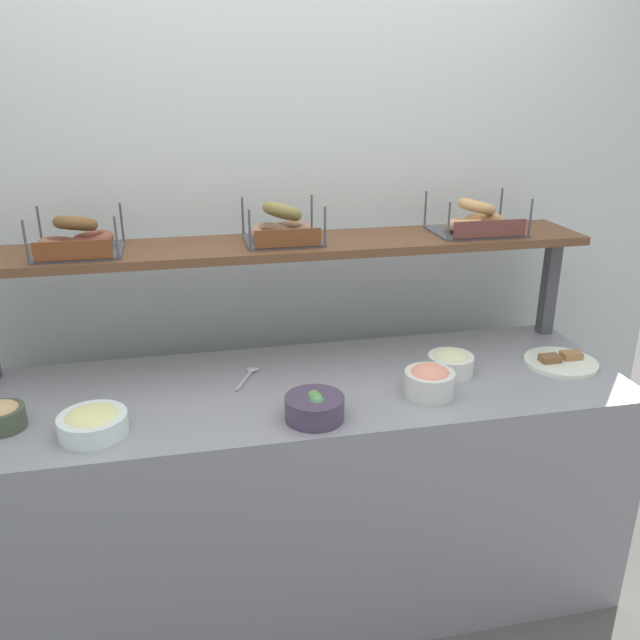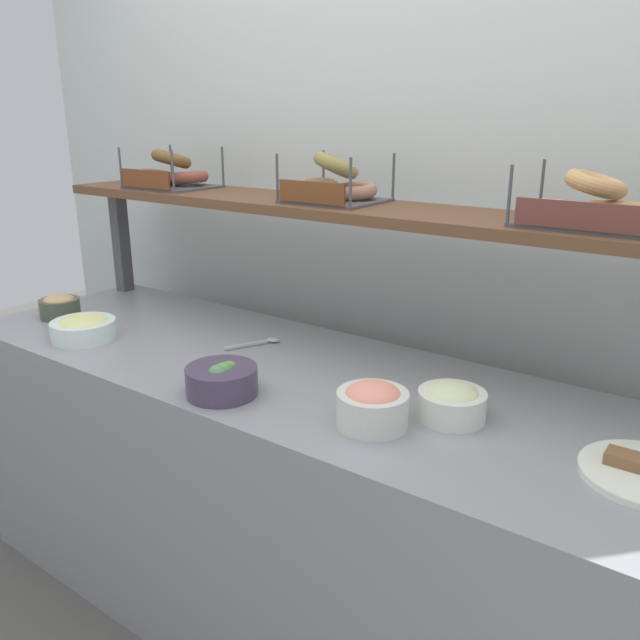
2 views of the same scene
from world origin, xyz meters
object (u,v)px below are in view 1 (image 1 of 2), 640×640
Objects in this scene: bowl_lox_spread at (429,381)px; bagel_basket_cinnamon_raisin at (77,239)px; serving_spoon_near_plate at (249,374)px; bagel_basket_sesame at (476,220)px; bagel_basket_everything at (282,228)px; bowl_egg_salad at (93,422)px; serving_plate_white at (561,362)px; bowl_scallion_spread at (451,362)px; bowl_veggie_mix at (315,407)px; bowl_hummus at (1,416)px.

bagel_basket_cinnamon_raisin is at bearing 159.38° from bowl_lox_spread.
serving_spoon_near_plate is 0.51× the size of bagel_basket_sesame.
bagel_basket_everything is at bearing 179.15° from bagel_basket_sesame.
bagel_basket_sesame reaches higher than serving_spoon_near_plate.
serving_plate_white is (1.60, 0.16, -0.03)m from bowl_egg_salad.
bowl_scallion_spread is 0.58× the size of bagel_basket_everything.
bagel_basket_sesame is (0.71, 0.50, 0.44)m from bowl_veggie_mix.
bagel_basket_everything is at bearing 36.15° from bowl_egg_salad.
bagel_basket_cinnamon_raisin is (-0.05, 0.44, 0.44)m from bowl_egg_salad.
bowl_hummus is 0.28m from bowl_egg_salad.
bowl_scallion_spread is 0.42m from serving_plate_white.
bowl_egg_salad is (-1.05, -0.03, -0.01)m from bowl_lox_spread.
bowl_scallion_spread is at bearing 46.24° from bowl_lox_spread.
bagel_basket_cinnamon_raisin is at bearing 95.93° from bowl_egg_salad.
bowl_veggie_mix is 0.63× the size of bagel_basket_cinnamon_raisin.
serving_spoon_near_plate is 0.72m from bagel_basket_cinnamon_raisin.
bowl_hummus is 1.73m from bagel_basket_sesame.
bowl_scallion_spread reaches higher than bowl_egg_salad.
bagel_basket_sesame is (1.36, 0.45, 0.44)m from bowl_egg_salad.
bowl_lox_spread is 0.83× the size of bowl_egg_salad.
bowl_egg_salad is at bearing -84.07° from bagel_basket_cinnamon_raisin.
bowl_egg_salad is 0.90m from bagel_basket_everything.
bowl_veggie_mix reaches higher than serving_plate_white.
bagel_basket_cinnamon_raisin is (-1.09, 0.41, 0.43)m from bowl_lox_spread.
bowl_egg_salad is 0.65m from bowl_veggie_mix.
bowl_scallion_spread is 0.55m from bagel_basket_sesame.
bagel_basket_everything is at bearing 48.32° from serving_spoon_near_plate.
bagel_basket_cinnamon_raisin is 0.68m from bagel_basket_everything.
serving_plate_white is 1.73m from bagel_basket_cinnamon_raisin.
serving_plate_white is at bearing -6.82° from serving_spoon_near_plate.
bowl_lox_spread is 1.24m from bagel_basket_cinnamon_raisin.
bowl_lox_spread reaches higher than serving_spoon_near_plate.
bowl_veggie_mix is 0.57× the size of bagel_basket_sesame.
bagel_basket_everything is at bearing 162.33° from serving_plate_white.
bowl_hummus is 0.60m from bagel_basket_cinnamon_raisin.
bagel_basket_sesame is at bearing -0.85° from bagel_basket_everything.
bowl_lox_spread is 0.51× the size of bagel_basket_sesame.
bagel_basket_everything reaches higher than bowl_hummus.
bagel_basket_everything reaches higher than bowl_egg_salad.
bowl_veggie_mix is at bearing -35.13° from bagel_basket_cinnamon_raisin.
bowl_egg_salad reaches higher than serving_spoon_near_plate.
bagel_basket_sesame is at bearing 57.04° from bowl_scallion_spread.
serving_spoon_near_plate is (-1.12, 0.13, -0.00)m from serving_plate_white.
bowl_veggie_mix reaches higher than bowl_egg_salad.
bowl_egg_salad reaches higher than serving_plate_white.
bowl_hummus is at bearing -122.03° from bagel_basket_cinnamon_raisin.
bagel_basket_sesame is (0.88, 0.16, 0.47)m from serving_spoon_near_plate.
bagel_basket_everything reaches higher than bowl_scallion_spread.
bowl_lox_spread reaches higher than serving_plate_white.
bagel_basket_cinnamon_raisin is 1.41m from bagel_basket_sesame.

